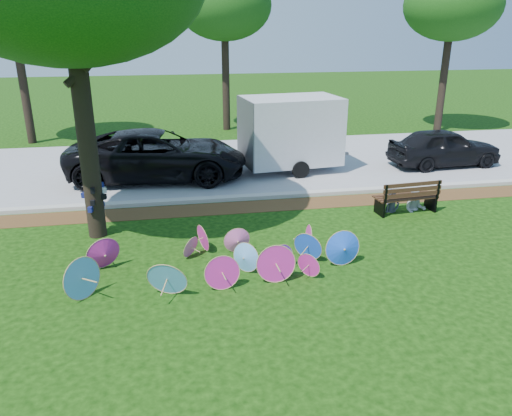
{
  "coord_description": "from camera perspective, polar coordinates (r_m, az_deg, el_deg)",
  "views": [
    {
      "loc": [
        -1.44,
        -8.94,
        5.03
      ],
      "look_at": [
        0.5,
        2.0,
        0.9
      ],
      "focal_mm": 35.0,
      "sensor_mm": 36.0,
      "label": 1
    }
  ],
  "objects": [
    {
      "name": "dark_pickup",
      "position": [
        19.89,
        20.71,
        6.51
      ],
      "size": [
        4.2,
        1.88,
        1.4
      ],
      "primitive_type": "imported",
      "rotation": [
        0.0,
        0.0,
        1.63
      ],
      "color": "black",
      "rests_on": "ground"
    },
    {
      "name": "mulch_strip",
      "position": [
        14.42,
        -3.69,
        -0.04
      ],
      "size": [
        90.0,
        1.0,
        0.01
      ],
      "primitive_type": "cube",
      "color": "#472D16",
      "rests_on": "ground"
    },
    {
      "name": "black_van",
      "position": [
        17.29,
        -11.19,
        5.96
      ],
      "size": [
        6.21,
        3.31,
        1.66
      ],
      "primitive_type": "imported",
      "rotation": [
        0.0,
        0.0,
        1.48
      ],
      "color": "black",
      "rests_on": "ground"
    },
    {
      "name": "ground",
      "position": [
        10.36,
        -0.8,
        -8.67
      ],
      "size": [
        90.0,
        90.0,
        0.0
      ],
      "primitive_type": "plane",
      "color": "black",
      "rests_on": "ground"
    },
    {
      "name": "cargo_trailer",
      "position": [
        17.92,
        3.99,
        8.85
      ],
      "size": [
        3.53,
        2.46,
        2.92
      ],
      "primitive_type": "cube",
      "rotation": [
        0.0,
        0.0,
        0.11
      ],
      "color": "silver",
      "rests_on": "ground"
    },
    {
      "name": "person_left",
      "position": [
        14.46,
        15.45,
        1.98
      ],
      "size": [
        0.51,
        0.38,
        1.28
      ],
      "primitive_type": "imported",
      "rotation": [
        0.0,
        0.0,
        0.17
      ],
      "color": "#3C4052",
      "rests_on": "ground"
    },
    {
      "name": "curb",
      "position": [
        15.05,
        -4.0,
        1.07
      ],
      "size": [
        90.0,
        0.3,
        0.12
      ],
      "primitive_type": "cube",
      "color": "#B7B5AD",
      "rests_on": "ground"
    },
    {
      "name": "bg_trees",
      "position": [
        23.76,
        -2.19,
        22.16
      ],
      "size": [
        23.49,
        6.67,
        7.4
      ],
      "color": "black",
      "rests_on": "ground"
    },
    {
      "name": "street",
      "position": [
        19.02,
        -5.37,
        4.99
      ],
      "size": [
        90.0,
        8.0,
        0.01
      ],
      "primitive_type": "cube",
      "color": "gray",
      "rests_on": "ground"
    },
    {
      "name": "parasol_pile",
      "position": [
        10.61,
        -3.4,
        -5.68
      ],
      "size": [
        6.23,
        2.62,
        0.87
      ],
      "color": "pink",
      "rests_on": "ground"
    },
    {
      "name": "park_bench",
      "position": [
        14.62,
        16.71,
        1.34
      ],
      "size": [
        1.85,
        0.83,
        0.94
      ],
      "primitive_type": null,
      "rotation": [
        0.0,
        0.0,
        0.08
      ],
      "color": "black",
      "rests_on": "ground"
    },
    {
      "name": "person_right",
      "position": [
        14.78,
        17.91,
        2.07
      ],
      "size": [
        0.75,
        0.68,
        1.27
      ],
      "primitive_type": "imported",
      "rotation": [
        0.0,
        0.0,
        -0.39
      ],
      "color": "silver",
      "rests_on": "ground"
    }
  ]
}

